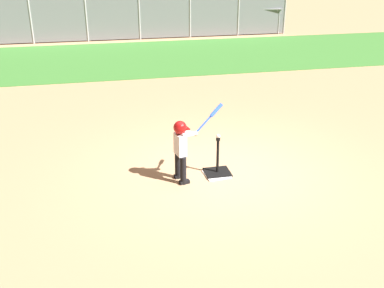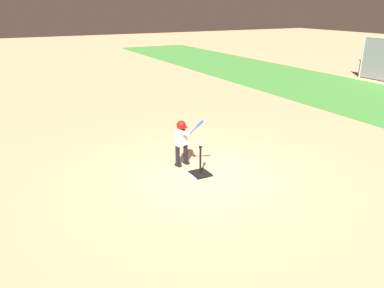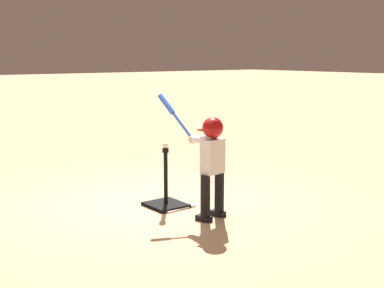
{
  "view_description": "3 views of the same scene",
  "coord_description": "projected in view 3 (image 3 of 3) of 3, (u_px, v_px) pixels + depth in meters",
  "views": [
    {
      "loc": [
        -2.19,
        -7.25,
        3.82
      ],
      "look_at": [
        -0.65,
        -0.27,
        0.73
      ],
      "focal_mm": 42.0,
      "sensor_mm": 36.0,
      "label": 1
    },
    {
      "loc": [
        6.84,
        -3.99,
        3.73
      ],
      "look_at": [
        -0.19,
        -0.27,
        0.78
      ],
      "focal_mm": 35.0,
      "sensor_mm": 36.0,
      "label": 2
    },
    {
      "loc": [
        -5.28,
        3.48,
        1.81
      ],
      "look_at": [
        -0.39,
        -0.29,
        0.78
      ],
      "focal_mm": 50.0,
      "sensor_mm": 36.0,
      "label": 3
    }
  ],
  "objects": [
    {
      "name": "baseball",
      "position": [
        165.0,
        145.0,
        6.34
      ],
      "size": [
        0.07,
        0.07,
        0.07
      ],
      "primitive_type": "sphere",
      "color": "white",
      "rests_on": "batting_tee"
    },
    {
      "name": "ground_plane",
      "position": [
        154.0,
        205.0,
        6.52
      ],
      "size": [
        90.0,
        90.0,
        0.0
      ],
      "primitive_type": "plane",
      "color": "tan"
    },
    {
      "name": "home_plate",
      "position": [
        170.0,
        205.0,
        6.47
      ],
      "size": [
        0.48,
        0.48,
        0.02
      ],
      "primitive_type": "cube",
      "rotation": [
        0.0,
        0.0,
        0.09
      ],
      "color": "white",
      "rests_on": "ground_plane"
    },
    {
      "name": "batting_tee",
      "position": [
        166.0,
        199.0,
        6.45
      ],
      "size": [
        0.47,
        0.42,
        0.71
      ],
      "color": "black",
      "rests_on": "ground_plane"
    },
    {
      "name": "batter_child",
      "position": [
        210.0,
        154.0,
        5.88
      ],
      "size": [
        0.92,
        0.38,
        1.36
      ],
      "color": "black",
      "rests_on": "ground_plane"
    }
  ]
}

